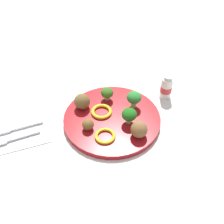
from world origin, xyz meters
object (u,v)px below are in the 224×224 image
(broccoli_floret_front_left, at_px, (107,93))
(pepper_ring_back_right, at_px, (102,111))
(plate, at_px, (112,119))
(broccoli_floret_back_left, at_px, (134,98))
(knife, at_px, (14,128))
(meatball_back_right, at_px, (139,130))
(yogurt_bottle, at_px, (166,88))
(meatball_front_left, at_px, (82,101))
(fork, at_px, (15,138))
(pepper_ring_back_left, at_px, (105,136))
(napkin, at_px, (18,134))
(meatball_mid_left, at_px, (88,124))
(broccoli_floret_mid_left, at_px, (129,115))

(broccoli_floret_front_left, distance_m, pepper_ring_back_right, 0.07)
(plate, height_order, broccoli_floret_back_left, broccoli_floret_back_left)
(pepper_ring_back_right, height_order, knife, pepper_ring_back_right)
(broccoli_floret_front_left, relative_size, meatball_back_right, 0.91)
(broccoli_floret_back_left, distance_m, yogurt_bottle, 0.13)
(meatball_front_left, xyz_separation_m, fork, (0.20, 0.05, -0.03))
(plate, height_order, yogurt_bottle, yogurt_bottle)
(pepper_ring_back_right, distance_m, pepper_ring_back_left, 0.09)
(napkin, bearing_deg, broccoli_floret_front_left, -169.88)
(yogurt_bottle, bearing_deg, fork, 5.27)
(broccoli_floret_front_left, distance_m, meatball_back_right, 0.17)
(broccoli_floret_front_left, bearing_deg, meatball_back_right, 103.01)
(napkin, height_order, yogurt_bottle, yogurt_bottle)
(meatball_mid_left, bearing_deg, napkin, -15.49)
(meatball_front_left, distance_m, fork, 0.21)
(pepper_ring_back_right, relative_size, yogurt_bottle, 0.78)
(plate, distance_m, meatball_mid_left, 0.08)
(meatball_back_right, bearing_deg, meatball_mid_left, -27.60)
(broccoli_floret_back_left, relative_size, pepper_ring_back_right, 0.86)
(meatball_back_right, distance_m, yogurt_bottle, 0.21)
(broccoli_floret_front_left, bearing_deg, broccoli_floret_back_left, 140.39)
(plate, height_order, knife, plate)
(plate, height_order, fork, plate)
(broccoli_floret_back_left, xyz_separation_m, pepper_ring_back_left, (0.12, 0.09, -0.03))
(meatball_mid_left, relative_size, meatball_back_right, 0.71)
(yogurt_bottle, bearing_deg, knife, 0.85)
(napkin, bearing_deg, pepper_ring_back_right, 179.25)
(broccoli_floret_back_left, relative_size, napkin, 0.31)
(pepper_ring_back_right, bearing_deg, meatball_back_right, 122.05)
(knife, bearing_deg, pepper_ring_back_right, 175.27)
(fork, bearing_deg, plate, 177.76)
(pepper_ring_back_right, relative_size, fork, 0.51)
(broccoli_floret_mid_left, bearing_deg, broccoli_floret_front_left, -75.08)
(meatball_mid_left, xyz_separation_m, yogurt_bottle, (-0.27, -0.08, 0.00))
(knife, bearing_deg, meatball_back_right, 157.26)
(plate, relative_size, meatball_back_right, 6.14)
(pepper_ring_back_left, bearing_deg, meatball_mid_left, -50.88)
(broccoli_floret_front_left, xyz_separation_m, pepper_ring_back_right, (0.03, 0.05, -0.02))
(pepper_ring_back_right, bearing_deg, plate, 132.39)
(meatball_back_right, relative_size, napkin, 0.27)
(broccoli_floret_back_left, relative_size, pepper_ring_back_left, 0.95)
(knife, bearing_deg, plate, 170.27)
(broccoli_floret_back_left, relative_size, meatball_mid_left, 1.63)
(broccoli_floret_mid_left, xyz_separation_m, pepper_ring_back_right, (0.06, -0.06, -0.03))
(pepper_ring_back_right, relative_size, knife, 0.42)
(plate, xyz_separation_m, napkin, (0.27, -0.03, -0.01))
(napkin, bearing_deg, broccoli_floret_mid_left, 168.17)
(broccoli_floret_front_left, bearing_deg, fork, 13.52)
(broccoli_floret_mid_left, height_order, broccoli_floret_front_left, broccoli_floret_mid_left)
(meatball_front_left, bearing_deg, pepper_ring_back_right, 140.46)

